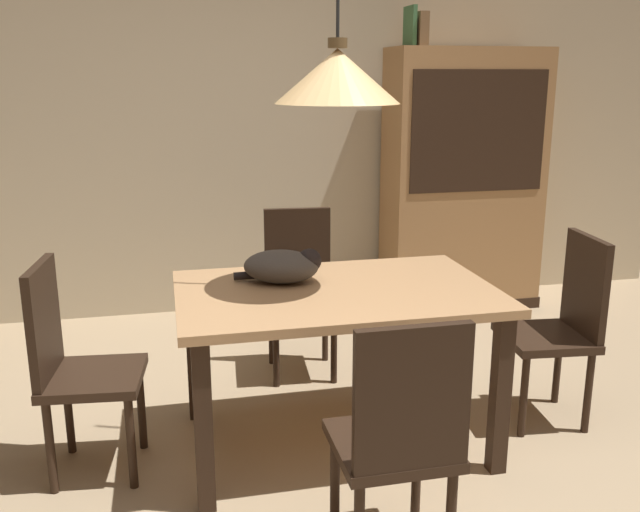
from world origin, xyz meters
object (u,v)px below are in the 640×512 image
(hutch_bookcase, at_px, (462,186))
(book_green_slim, at_px, (410,26))
(chair_near_front, at_px, (400,435))
(cat_sleeping, at_px, (283,266))
(pendant_lamp, at_px, (337,75))
(chair_right_side, at_px, (562,321))
(chair_far_back, at_px, (300,284))
(chair_left_side, at_px, (73,360))
(book_brown_thick, at_px, (418,30))
(dining_table, at_px, (336,310))

(hutch_bookcase, relative_size, book_green_slim, 7.12)
(chair_near_front, distance_m, book_green_slim, 3.17)
(book_green_slim, bearing_deg, cat_sleeping, -125.35)
(pendant_lamp, bearing_deg, chair_near_front, -89.97)
(chair_right_side, xyz_separation_m, chair_far_back, (-1.12, 0.89, 0.00))
(chair_left_side, relative_size, pendant_lamp, 0.72)
(hutch_bookcase, bearing_deg, cat_sleeping, -134.40)
(cat_sleeping, height_order, book_green_slim, book_green_slim)
(pendant_lamp, relative_size, book_brown_thick, 5.42)
(hutch_bookcase, distance_m, book_brown_thick, 1.13)
(cat_sleeping, bearing_deg, dining_table, -35.24)
(chair_right_side, xyz_separation_m, book_green_slim, (-0.19, 1.78, 1.47))
(cat_sleeping, relative_size, hutch_bookcase, 0.22)
(chair_left_side, distance_m, cat_sleeping, 0.98)
(dining_table, relative_size, hutch_bookcase, 0.76)
(chair_right_side, bearing_deg, chair_near_front, -142.32)
(dining_table, xyz_separation_m, chair_far_back, (0.01, 0.88, -0.14))
(chair_left_side, relative_size, chair_right_side, 1.00)
(dining_table, relative_size, chair_right_side, 1.51)
(chair_left_side, height_order, hutch_bookcase, hutch_bookcase)
(chair_far_back, bearing_deg, book_green_slim, 43.63)
(dining_table, distance_m, cat_sleeping, 0.31)
(pendant_lamp, bearing_deg, hutch_bookcase, 52.08)
(dining_table, height_order, book_green_slim, book_green_slim)
(cat_sleeping, bearing_deg, book_brown_thick, 53.24)
(chair_near_front, height_order, chair_far_back, same)
(chair_right_side, distance_m, book_brown_thick, 2.30)
(book_brown_thick, bearing_deg, chair_far_back, -138.18)
(pendant_lamp, height_order, book_green_slim, pendant_lamp)
(hutch_bookcase, xyz_separation_m, book_brown_thick, (-0.38, 0.00, 1.07))
(chair_left_side, bearing_deg, dining_table, -0.41)
(chair_near_front, xyz_separation_m, book_brown_thick, (1.00, 2.65, 1.45))
(cat_sleeping, relative_size, book_green_slim, 1.55)
(book_green_slim, relative_size, book_brown_thick, 1.08)
(chair_near_front, relative_size, book_green_slim, 3.58)
(book_brown_thick, bearing_deg, cat_sleeping, -126.76)
(chair_near_front, bearing_deg, dining_table, 90.03)
(chair_left_side, bearing_deg, book_brown_thick, 39.59)
(chair_left_side, xyz_separation_m, book_brown_thick, (2.13, 1.76, 1.45))
(dining_table, distance_m, book_brown_thick, 2.42)
(pendant_lamp, distance_m, book_brown_thick, 2.05)
(pendant_lamp, height_order, book_brown_thick, pendant_lamp)
(chair_near_front, bearing_deg, cat_sleeping, 101.56)
(chair_near_front, height_order, chair_right_side, same)
(dining_table, xyz_separation_m, hutch_bookcase, (1.38, 1.77, 0.24))
(book_brown_thick, bearing_deg, chair_near_front, -110.72)
(chair_right_side, height_order, hutch_bookcase, hutch_bookcase)
(chair_left_side, height_order, cat_sleeping, chair_left_side)
(chair_far_back, height_order, hutch_bookcase, hutch_bookcase)
(chair_far_back, distance_m, cat_sleeping, 0.82)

